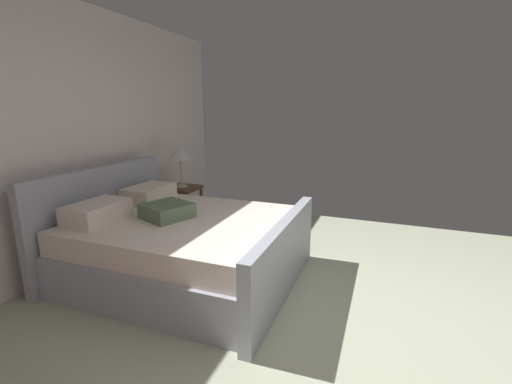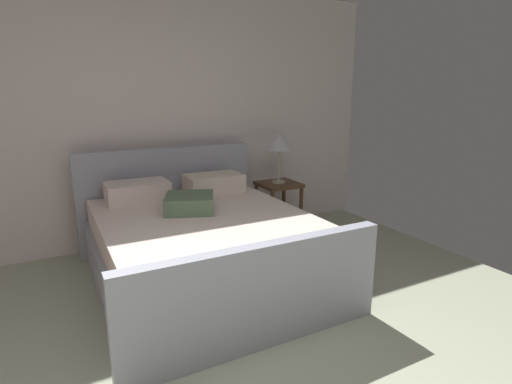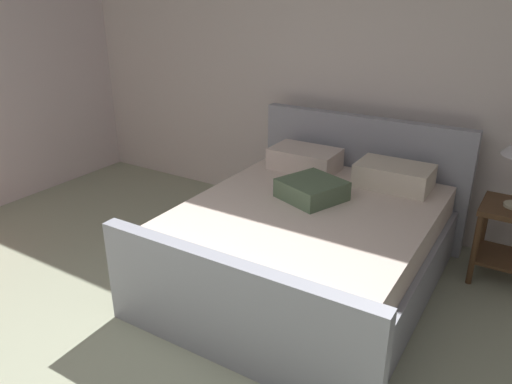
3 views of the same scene
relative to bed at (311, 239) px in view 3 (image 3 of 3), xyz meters
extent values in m
cube|color=silver|center=(-0.37, 1.23, 1.01)|extent=(5.89, 0.12, 2.71)
cube|color=#9A9EAB|center=(0.00, -0.05, -0.14)|extent=(1.71, 1.94, 0.40)
cube|color=#9A9EAB|center=(-0.01, 0.97, 0.19)|extent=(1.82, 0.11, 1.06)
cube|color=#9A9EAB|center=(0.01, -1.07, 0.01)|extent=(1.82, 0.11, 0.70)
cube|color=beige|center=(0.00, -0.05, 0.17)|extent=(1.63, 1.88, 0.22)
cube|color=beige|center=(-0.39, 0.63, 0.37)|extent=(0.56, 0.36, 0.18)
cube|color=beige|center=(0.38, 0.64, 0.37)|extent=(0.56, 0.36, 0.18)
cube|color=#546A4F|center=(-0.06, 0.09, 0.35)|extent=(0.52, 0.52, 0.14)
cube|color=#533720|center=(1.23, 0.77, -0.16)|extent=(0.40, 0.40, 0.02)
cylinder|color=#533720|center=(1.04, 0.58, -0.06)|extent=(0.04, 0.04, 0.56)
cylinder|color=#533720|center=(1.04, 0.96, -0.06)|extent=(0.04, 0.04, 0.56)
camera|label=1|loc=(-2.71, -1.86, 1.30)|focal=24.15mm
camera|label=2|loc=(-1.07, -3.07, 1.25)|focal=27.93mm
camera|label=3|loc=(1.36, -2.93, 1.72)|focal=34.53mm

